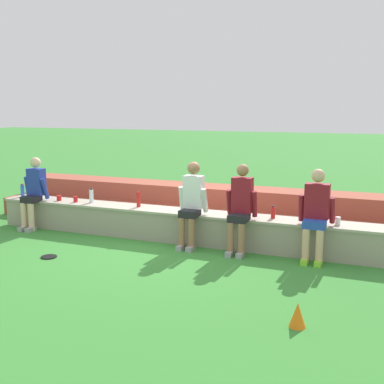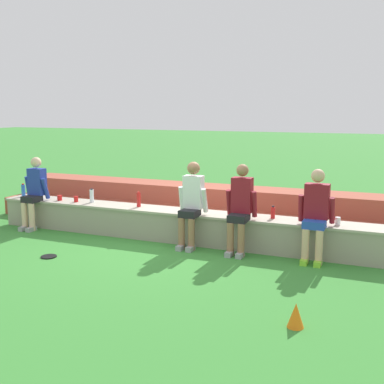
{
  "view_description": "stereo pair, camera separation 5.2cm",
  "coord_description": "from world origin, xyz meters",
  "px_view_note": "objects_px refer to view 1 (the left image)",
  "views": [
    {
      "loc": [
        3.43,
        -7.31,
        2.3
      ],
      "look_at": [
        0.31,
        0.27,
        0.88
      ],
      "focal_mm": 45.28,
      "sensor_mm": 36.0,
      "label": 1
    },
    {
      "loc": [
        3.48,
        -7.29,
        2.3
      ],
      "look_at": [
        0.31,
        0.27,
        0.88
      ],
      "focal_mm": 45.28,
      "sensor_mm": 36.0,
      "label": 2
    }
  ],
  "objects_px": {
    "person_left_of_center": "(192,202)",
    "plastic_cup_right_end": "(76,199)",
    "frisbee": "(49,257)",
    "person_right_of_center": "(316,212)",
    "person_center": "(240,207)",
    "water_bottle_near_right": "(138,200)",
    "plastic_cup_left_end": "(59,198)",
    "sports_cone": "(298,315)",
    "water_bottle_center_gap": "(22,191)",
    "water_bottle_mid_left": "(273,212)",
    "water_bottle_mid_right": "(91,196)",
    "person_far_left": "(34,191)",
    "plastic_cup_middle": "(338,221)"
  },
  "relations": [
    {
      "from": "person_center",
      "to": "water_bottle_mid_left",
      "type": "distance_m",
      "value": 0.57
    },
    {
      "from": "plastic_cup_left_end",
      "to": "sports_cone",
      "type": "distance_m",
      "value": 5.74
    },
    {
      "from": "person_center",
      "to": "person_far_left",
      "type": "bearing_deg",
      "value": 179.58
    },
    {
      "from": "water_bottle_mid_left",
      "to": "sports_cone",
      "type": "bearing_deg",
      "value": -71.5
    },
    {
      "from": "person_right_of_center",
      "to": "water_bottle_near_right",
      "type": "height_order",
      "value": "person_right_of_center"
    },
    {
      "from": "person_center",
      "to": "plastic_cup_left_end",
      "type": "height_order",
      "value": "person_center"
    },
    {
      "from": "frisbee",
      "to": "sports_cone",
      "type": "xyz_separation_m",
      "value": [
        4.05,
        -0.98,
        0.13
      ]
    },
    {
      "from": "water_bottle_center_gap",
      "to": "plastic_cup_middle",
      "type": "distance_m",
      "value": 6.16
    },
    {
      "from": "person_left_of_center",
      "to": "plastic_cup_left_end",
      "type": "relative_size",
      "value": 14.24
    },
    {
      "from": "plastic_cup_middle",
      "to": "person_right_of_center",
      "type": "bearing_deg",
      "value": -143.11
    },
    {
      "from": "plastic_cup_left_end",
      "to": "water_bottle_center_gap",
      "type": "bearing_deg",
      "value": 176.13
    },
    {
      "from": "frisbee",
      "to": "person_right_of_center",
      "type": "bearing_deg",
      "value": 20.42
    },
    {
      "from": "person_left_of_center",
      "to": "plastic_cup_right_end",
      "type": "height_order",
      "value": "person_left_of_center"
    },
    {
      "from": "plastic_cup_right_end",
      "to": "plastic_cup_left_end",
      "type": "height_order",
      "value": "plastic_cup_right_end"
    },
    {
      "from": "water_bottle_mid_right",
      "to": "person_right_of_center",
      "type": "bearing_deg",
      "value": -3.89
    },
    {
      "from": "person_center",
      "to": "plastic_cup_middle",
      "type": "distance_m",
      "value": 1.51
    },
    {
      "from": "water_bottle_mid_right",
      "to": "plastic_cup_right_end",
      "type": "xyz_separation_m",
      "value": [
        -0.3,
        -0.08,
        -0.07
      ]
    },
    {
      "from": "plastic_cup_middle",
      "to": "frisbee",
      "type": "xyz_separation_m",
      "value": [
        -4.17,
        -1.67,
        -0.59
      ]
    },
    {
      "from": "person_far_left",
      "to": "water_bottle_mid_right",
      "type": "bearing_deg",
      "value": 14.98
    },
    {
      "from": "water_bottle_near_right",
      "to": "plastic_cup_right_end",
      "type": "bearing_deg",
      "value": -177.37
    },
    {
      "from": "person_center",
      "to": "water_bottle_near_right",
      "type": "relative_size",
      "value": 5.14
    },
    {
      "from": "person_center",
      "to": "sports_cone",
      "type": "xyz_separation_m",
      "value": [
        1.36,
        -2.37,
        -0.62
      ]
    },
    {
      "from": "plastic_cup_middle",
      "to": "frisbee",
      "type": "distance_m",
      "value": 4.53
    },
    {
      "from": "person_center",
      "to": "plastic_cup_middle",
      "type": "relative_size",
      "value": 11.89
    },
    {
      "from": "plastic_cup_middle",
      "to": "water_bottle_near_right",
      "type": "bearing_deg",
      "value": 179.41
    },
    {
      "from": "water_bottle_mid_right",
      "to": "plastic_cup_middle",
      "type": "xyz_separation_m",
      "value": [
        4.52,
        -0.06,
        -0.07
      ]
    },
    {
      "from": "frisbee",
      "to": "water_bottle_near_right",
      "type": "bearing_deg",
      "value": 68.36
    },
    {
      "from": "plastic_cup_middle",
      "to": "plastic_cup_left_end",
      "type": "distance_m",
      "value": 5.21
    },
    {
      "from": "plastic_cup_right_end",
      "to": "person_right_of_center",
      "type": "bearing_deg",
      "value": -2.6
    },
    {
      "from": "water_bottle_mid_left",
      "to": "plastic_cup_left_end",
      "type": "relative_size",
      "value": 2.05
    },
    {
      "from": "water_bottle_near_right",
      "to": "water_bottle_center_gap",
      "type": "xyz_separation_m",
      "value": [
        -2.66,
        0.01,
        -0.01
      ]
    },
    {
      "from": "plastic_cup_middle",
      "to": "sports_cone",
      "type": "height_order",
      "value": "plastic_cup_middle"
    },
    {
      "from": "person_far_left",
      "to": "water_bottle_near_right",
      "type": "relative_size",
      "value": 4.96
    },
    {
      "from": "person_far_left",
      "to": "frisbee",
      "type": "height_order",
      "value": "person_far_left"
    },
    {
      "from": "person_center",
      "to": "water_bottle_center_gap",
      "type": "distance_m",
      "value": 4.69
    },
    {
      "from": "person_far_left",
      "to": "water_bottle_mid_left",
      "type": "bearing_deg",
      "value": 3.66
    },
    {
      "from": "plastic_cup_middle",
      "to": "plastic_cup_left_end",
      "type": "relative_size",
      "value": 1.2
    },
    {
      "from": "person_left_of_center",
      "to": "water_bottle_mid_right",
      "type": "height_order",
      "value": "person_left_of_center"
    },
    {
      "from": "water_bottle_near_right",
      "to": "plastic_cup_right_end",
      "type": "height_order",
      "value": "water_bottle_near_right"
    },
    {
      "from": "person_right_of_center",
      "to": "water_bottle_center_gap",
      "type": "bearing_deg",
      "value": 177.31
    },
    {
      "from": "water_bottle_mid_right",
      "to": "plastic_cup_left_end",
      "type": "height_order",
      "value": "water_bottle_mid_right"
    },
    {
      "from": "person_left_of_center",
      "to": "water_bottle_mid_right",
      "type": "bearing_deg",
      "value": 172.01
    },
    {
      "from": "person_left_of_center",
      "to": "water_bottle_mid_left",
      "type": "bearing_deg",
      "value": 13.07
    },
    {
      "from": "water_bottle_center_gap",
      "to": "sports_cone",
      "type": "relative_size",
      "value": 0.98
    },
    {
      "from": "person_far_left",
      "to": "water_bottle_mid_right",
      "type": "height_order",
      "value": "person_far_left"
    },
    {
      "from": "water_bottle_center_gap",
      "to": "water_bottle_mid_right",
      "type": "bearing_deg",
      "value": 0.39
    },
    {
      "from": "water_bottle_center_gap",
      "to": "water_bottle_mid_left",
      "type": "distance_m",
      "value": 5.13
    },
    {
      "from": "person_far_left",
      "to": "water_bottle_mid_left",
      "type": "height_order",
      "value": "person_far_left"
    },
    {
      "from": "water_bottle_center_gap",
      "to": "sports_cone",
      "type": "height_order",
      "value": "water_bottle_center_gap"
    },
    {
      "from": "person_right_of_center",
      "to": "plastic_cup_left_end",
      "type": "bearing_deg",
      "value": 177.53
    }
  ]
}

